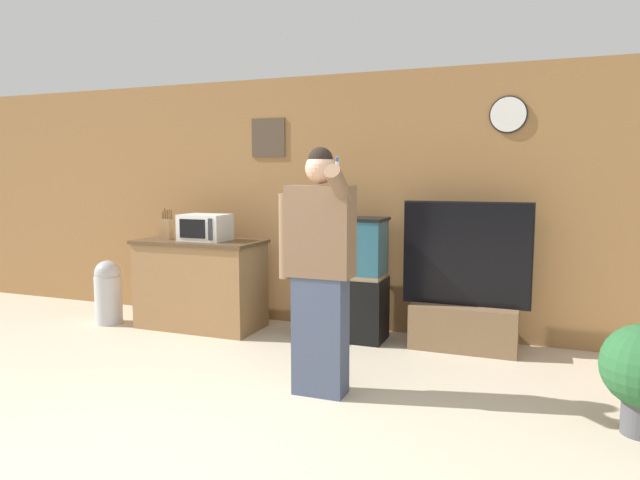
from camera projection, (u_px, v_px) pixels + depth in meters
ground_plane at (151, 460)px, 3.18m from camera, size 18.00×18.00×0.00m
wall_back_paneled at (337, 203)px, 5.91m from camera, size 10.00×0.08×2.60m
counter_island at (201, 284)px, 5.94m from camera, size 1.30×0.66×0.92m
microwave at (205, 227)px, 5.84m from camera, size 0.47×0.36×0.27m
knife_block at (166, 228)px, 5.96m from camera, size 0.12×0.09×0.32m
aquarium_on_stand at (343, 278)px, 5.52m from camera, size 0.84×0.40×1.19m
tv_on_stand at (464, 307)px, 5.18m from camera, size 1.15×0.40×1.35m
person_standing at (319, 268)px, 4.06m from camera, size 0.56×0.42×1.78m
trash_bin at (108, 291)px, 6.10m from camera, size 0.28×0.28×0.68m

